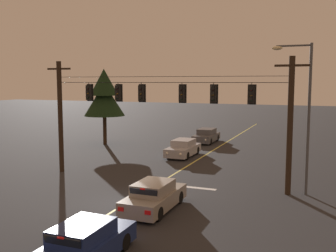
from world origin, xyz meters
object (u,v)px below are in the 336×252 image
object	(u,v)px
traffic_light_left_inner	(118,93)
tree_verge_near	(104,95)
car_oncoming_trailing	(206,136)
car_waiting_second_near	(84,244)
traffic_light_centre	(141,93)
car_waiting_near_lane	(154,197)
traffic_light_right_inner	(182,94)
car_oncoming_lead	(183,148)
traffic_light_rightmost	(213,94)
street_lamp_corner	(303,105)
traffic_light_leftmost	(89,92)
traffic_light_far_right	(251,94)

from	to	relation	value
traffic_light_left_inner	tree_verge_near	xyz separation A→B (m)	(-7.83, 11.36, -0.57)
car_oncoming_trailing	car_waiting_second_near	distance (m)	27.55
traffic_light_centre	car_waiting_near_lane	size ratio (longest dim) A/B	0.28
traffic_light_right_inner	car_oncoming_trailing	size ratio (longest dim) A/B	0.28
car_oncoming_lead	car_waiting_second_near	distance (m)	19.71
traffic_light_rightmost	street_lamp_corner	distance (m)	4.92
traffic_light_centre	traffic_light_rightmost	distance (m)	4.58
traffic_light_leftmost	traffic_light_rightmost	xyz separation A→B (m)	(8.36, 0.00, 0.00)
car_oncoming_lead	car_waiting_second_near	xyz separation A→B (m)	(3.35, -19.42, 0.00)
car_waiting_near_lane	traffic_light_rightmost	bearing A→B (deg)	73.76
traffic_light_right_inner	traffic_light_rightmost	distance (m)	1.92
street_lamp_corner	traffic_light_rightmost	bearing A→B (deg)	-176.07
traffic_light_rightmost	tree_verge_near	size ratio (longest dim) A/B	0.17
street_lamp_corner	traffic_light_right_inner	bearing A→B (deg)	-177.17
traffic_light_centre	car_oncoming_trailing	bearing A→B (deg)	91.84
car_waiting_near_lane	car_oncoming_lead	world-z (taller)	same
street_lamp_corner	tree_verge_near	xyz separation A→B (m)	(-18.90, 11.02, -0.03)
traffic_light_far_right	tree_verge_near	distance (m)	19.79
traffic_light_centre	car_oncoming_trailing	xyz separation A→B (m)	(-0.52, 16.25, -4.79)
traffic_light_left_inner	street_lamp_corner	size ratio (longest dim) A/B	0.15
traffic_light_left_inner	car_waiting_second_near	size ratio (longest dim) A/B	0.28
traffic_light_left_inner	traffic_light_right_inner	bearing A→B (deg)	0.00
traffic_light_leftmost	traffic_light_far_right	world-z (taller)	same
car_waiting_near_lane	tree_verge_near	world-z (taller)	tree_verge_near
traffic_light_centre	car_waiting_second_near	size ratio (longest dim) A/B	0.28
traffic_light_left_inner	traffic_light_far_right	world-z (taller)	same
traffic_light_leftmost	street_lamp_corner	world-z (taller)	street_lamp_corner
car_oncoming_lead	tree_verge_near	size ratio (longest dim) A/B	0.60
traffic_light_left_inner	traffic_light_rightmost	xyz separation A→B (m)	(6.20, 0.00, 0.00)
traffic_light_far_right	traffic_light_right_inner	bearing A→B (deg)	180.00
car_oncoming_trailing	car_waiting_second_near	size ratio (longest dim) A/B	1.02
traffic_light_far_right	car_waiting_near_lane	distance (m)	7.89
car_waiting_second_near	tree_verge_near	bearing A→B (deg)	119.30
traffic_light_far_right	car_oncoming_trailing	size ratio (longest dim) A/B	0.28
traffic_light_right_inner	car_waiting_second_near	size ratio (longest dim) A/B	0.28
traffic_light_centre	traffic_light_right_inner	size ratio (longest dim) A/B	1.00
traffic_light_rightmost	street_lamp_corner	xyz separation A→B (m)	(4.88, 0.34, -0.54)
traffic_light_far_right	car_oncoming_lead	size ratio (longest dim) A/B	0.28
traffic_light_right_inner	car_oncoming_trailing	distance (m)	17.24
car_waiting_second_near	street_lamp_corner	distance (m)	13.70
car_oncoming_lead	car_waiting_second_near	size ratio (longest dim) A/B	1.02
street_lamp_corner	car_waiting_second_near	bearing A→B (deg)	-119.05
traffic_light_leftmost	car_waiting_second_near	world-z (taller)	traffic_light_leftmost
traffic_light_leftmost	tree_verge_near	distance (m)	12.71
traffic_light_rightmost	street_lamp_corner	bearing A→B (deg)	3.93
car_waiting_second_near	traffic_light_left_inner	bearing A→B (deg)	113.27
traffic_light_leftmost	tree_verge_near	bearing A→B (deg)	116.53
traffic_light_leftmost	car_waiting_near_lane	bearing A→B (deg)	-36.56
traffic_light_leftmost	car_oncoming_trailing	size ratio (longest dim) A/B	0.28
car_waiting_second_near	car_oncoming_trailing	bearing A→B (deg)	97.62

